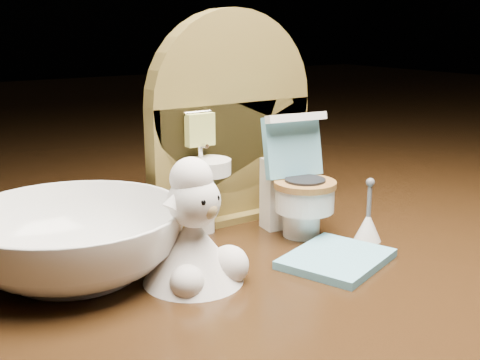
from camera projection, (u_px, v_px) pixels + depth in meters
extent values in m
cube|color=#3B2310|center=(284.00, 311.00, 0.41)|extent=(2.50, 2.50, 0.10)
cube|color=brown|center=(231.00, 161.00, 0.44)|extent=(0.13, 0.02, 0.09)
cylinder|color=brown|center=(231.00, 102.00, 0.43)|extent=(0.13, 0.02, 0.13)
cube|color=brown|center=(231.00, 213.00, 0.45)|extent=(0.05, 0.04, 0.01)
cylinder|color=white|center=(206.00, 201.00, 0.41)|extent=(0.01, 0.01, 0.04)
cylinder|color=white|center=(207.00, 167.00, 0.40)|extent=(0.03, 0.03, 0.01)
cylinder|color=silver|center=(200.00, 150.00, 0.41)|extent=(0.00, 0.00, 0.01)
cube|color=#B2B759|center=(200.00, 130.00, 0.40)|extent=(0.02, 0.01, 0.02)
cube|color=brown|center=(279.00, 145.00, 0.45)|extent=(0.02, 0.01, 0.02)
cylinder|color=beige|center=(284.00, 155.00, 0.44)|extent=(0.02, 0.02, 0.02)
cylinder|color=white|center=(301.00, 222.00, 0.41)|extent=(0.03, 0.03, 0.02)
cylinder|color=white|center=(305.00, 198.00, 0.40)|extent=(0.04, 0.04, 0.02)
cylinder|color=#93602D|center=(305.00, 184.00, 0.40)|extent=(0.04, 0.04, 0.00)
cube|color=white|center=(286.00, 192.00, 0.42)|extent=(0.04, 0.02, 0.05)
cube|color=#64AEC7|center=(292.00, 146.00, 0.41)|extent=(0.04, 0.02, 0.04)
cube|color=white|center=(296.00, 117.00, 0.40)|extent=(0.04, 0.01, 0.01)
cylinder|color=#92BB1E|center=(298.00, 148.00, 0.42)|extent=(0.01, 0.01, 0.01)
cube|color=#64AEC7|center=(336.00, 259.00, 0.36)|extent=(0.08, 0.07, 0.00)
cone|color=white|center=(368.00, 226.00, 0.40)|extent=(0.02, 0.02, 0.02)
cylinder|color=#59595B|center=(369.00, 200.00, 0.39)|extent=(0.00, 0.00, 0.02)
sphere|color=#59595B|center=(370.00, 182.00, 0.39)|extent=(0.01, 0.01, 0.01)
cone|color=white|center=(193.00, 249.00, 0.33)|extent=(0.06, 0.06, 0.04)
sphere|color=white|center=(229.00, 265.00, 0.34)|extent=(0.02, 0.02, 0.02)
sphere|color=white|center=(188.00, 282.00, 0.32)|extent=(0.02, 0.02, 0.02)
sphere|color=silver|center=(194.00, 201.00, 0.33)|extent=(0.03, 0.03, 0.03)
sphere|color=#9B8050|center=(208.00, 210.00, 0.32)|extent=(0.01, 0.01, 0.01)
sphere|color=white|center=(191.00, 179.00, 0.32)|extent=(0.02, 0.02, 0.02)
cone|color=silver|center=(173.00, 199.00, 0.32)|extent=(0.01, 0.01, 0.01)
cone|color=silver|center=(209.00, 189.00, 0.34)|extent=(0.01, 0.01, 0.01)
sphere|color=black|center=(203.00, 202.00, 0.31)|extent=(0.00, 0.00, 0.00)
sphere|color=black|center=(216.00, 198.00, 0.32)|extent=(0.00, 0.00, 0.00)
imported|color=white|center=(74.00, 242.00, 0.34)|extent=(0.13, 0.13, 0.04)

